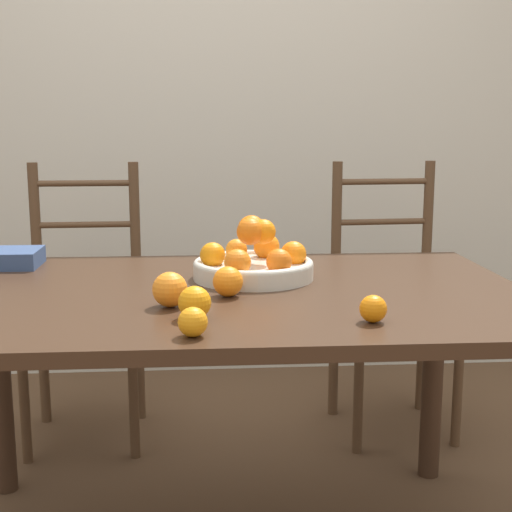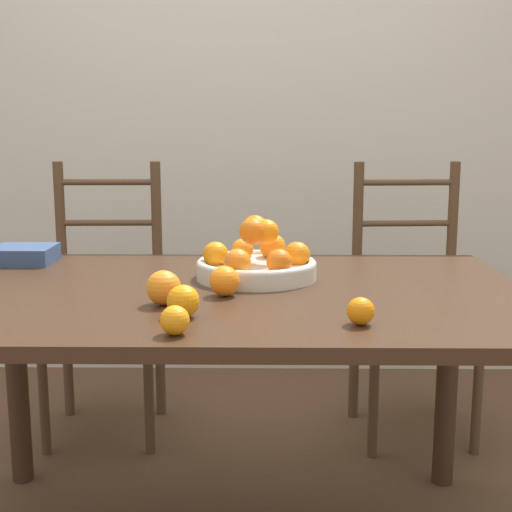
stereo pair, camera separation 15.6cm
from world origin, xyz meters
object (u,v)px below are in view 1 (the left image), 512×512
at_px(orange_loose_1, 170,289).
at_px(chair_right, 391,306).
at_px(orange_loose_4, 195,303).
at_px(chair_left, 85,312).
at_px(fruit_bowl, 254,261).
at_px(orange_loose_0, 193,322).
at_px(orange_loose_2, 228,282).
at_px(orange_loose_3, 373,309).
at_px(book_stack, 9,258).

xyz_separation_m(orange_loose_1, chair_right, (0.81, 1.01, -0.32)).
bearing_deg(orange_loose_4, orange_loose_1, 118.06).
bearing_deg(chair_left, fruit_bowl, -51.98).
bearing_deg(fruit_bowl, orange_loose_0, -106.61).
xyz_separation_m(orange_loose_2, orange_loose_3, (0.31, -0.26, -0.01)).
xyz_separation_m(orange_loose_0, chair_right, (0.75, 1.26, -0.31)).
bearing_deg(chair_right, orange_loose_1, -132.65).
height_order(orange_loose_2, book_stack, orange_loose_2).
distance_m(orange_loose_1, orange_loose_4, 0.13).
distance_m(orange_loose_4, chair_right, 1.38).
height_order(orange_loose_0, book_stack, orange_loose_0).
bearing_deg(orange_loose_3, chair_left, 124.89).
relative_size(fruit_bowl, orange_loose_0, 5.45).
distance_m(orange_loose_2, orange_loose_4, 0.22).
relative_size(fruit_bowl, orange_loose_4, 4.53).
height_order(orange_loose_3, orange_loose_4, orange_loose_4).
bearing_deg(fruit_bowl, orange_loose_1, -126.35).
height_order(orange_loose_1, chair_left, chair_left).
xyz_separation_m(orange_loose_1, orange_loose_4, (0.06, -0.11, -0.00)).
distance_m(orange_loose_3, chair_right, 1.27).
bearing_deg(orange_loose_1, orange_loose_3, -20.46).
height_order(fruit_bowl, chair_right, chair_right).
height_order(orange_loose_2, chair_right, chair_right).
bearing_deg(book_stack, chair_left, 74.77).
relative_size(orange_loose_0, orange_loose_2, 0.81).
xyz_separation_m(fruit_bowl, chair_right, (0.59, 0.71, -0.32)).
distance_m(fruit_bowl, book_stack, 0.76).
relative_size(orange_loose_0, book_stack, 0.34).
distance_m(orange_loose_0, orange_loose_1, 0.25).
bearing_deg(orange_loose_2, book_stack, 146.38).
xyz_separation_m(orange_loose_2, orange_loose_4, (-0.08, -0.20, -0.00)).
bearing_deg(fruit_bowl, orange_loose_3, -63.97).
bearing_deg(orange_loose_2, orange_loose_4, -111.60).
height_order(orange_loose_0, orange_loose_2, orange_loose_2).
relative_size(orange_loose_0, orange_loose_3, 1.02).
distance_m(orange_loose_1, book_stack, 0.73).
relative_size(orange_loose_4, book_stack, 0.41).
relative_size(fruit_bowl, chair_right, 0.32).
distance_m(orange_loose_0, chair_left, 1.36).
bearing_deg(orange_loose_0, chair_left, 108.98).
relative_size(orange_loose_2, chair_left, 0.07).
relative_size(chair_left, chair_right, 1.00).
distance_m(chair_right, book_stack, 1.43).
bearing_deg(fruit_bowl, orange_loose_4, -111.39).
xyz_separation_m(orange_loose_3, book_stack, (-0.95, 0.69, -0.00)).
height_order(orange_loose_1, chair_right, chair_right).
bearing_deg(book_stack, orange_loose_0, -53.68).
xyz_separation_m(orange_loose_4, chair_left, (-0.43, 1.12, -0.31)).
relative_size(orange_loose_3, chair_left, 0.06).
relative_size(fruit_bowl, chair_left, 0.32).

